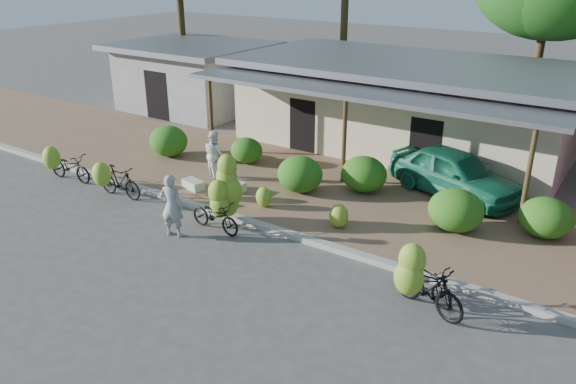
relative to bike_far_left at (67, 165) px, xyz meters
The scene contains 24 objects.
ground 7.86m from the bike_far_left, ahead, with size 100.00×100.00×0.00m, color #504D4A.
sidewalk 8.61m from the bike_far_left, 25.80° to the left, with size 60.00×6.00×0.12m, color #8D634C.
curb 7.79m from the bike_far_left, ahead, with size 60.00×0.25×0.15m, color #A8A399.
shop_main 12.44m from the bike_far_left, 51.32° to the left, with size 13.00×8.50×3.35m.
shop_grey 10.32m from the bike_far_left, 108.50° to the left, with size 7.00×6.00×3.15m.
hedge_0 3.72m from the bike_far_left, 71.82° to the left, with size 1.45×1.31×1.13m, color #285A14.
hedge_1 6.05m from the bike_far_left, 48.44° to the left, with size 1.17×1.06×0.91m, color #285A14.
hedge_2 7.79m from the bike_far_left, 25.43° to the left, with size 1.46×1.31×1.14m, color #285A14.
hedge_3 9.77m from the bike_far_left, 27.25° to the left, with size 1.45×1.30×1.13m, color #285A14.
hedge_4 12.42m from the bike_far_left, 15.78° to the left, with size 1.48×1.33×1.15m, color #285A14.
hedge_5 14.69m from the bike_far_left, 17.12° to the left, with size 1.38×1.24×1.07m, color #285A14.
bike_far_left is the anchor object (origin of this frame).
bike_left 2.50m from the bike_far_left, ahead, with size 1.71×1.18×1.34m.
bike_center 6.50m from the bike_far_left, ahead, with size 1.70×1.20×2.06m.
bike_right 12.61m from the bike_far_left, ahead, with size 1.91×1.42×1.77m.
bike_far_right 12.39m from the bike_far_left, ahead, with size 1.73×1.14×0.86m.
loose_banana_a 5.77m from the bike_far_left, 16.23° to the left, with size 0.56×0.47×0.70m, color #84C330.
loose_banana_b 7.02m from the bike_far_left, 14.48° to the left, with size 0.49×0.42×0.61m, color #84C330.
loose_banana_c 9.46m from the bike_far_left, 10.86° to the left, with size 0.54×0.46×0.68m, color #84C330.
sack_near 5.69m from the bike_far_left, 22.76° to the left, with size 0.85×0.40×0.30m, color silver.
sack_far 4.42m from the bike_far_left, 21.76° to the left, with size 0.75×0.38×0.28m, color silver.
vendor 5.82m from the bike_far_left, ahead, with size 0.64×0.42×1.75m, color #999999.
bystander 4.91m from the bike_far_left, 35.67° to the left, with size 0.77×0.60×1.59m, color white.
teal_van 12.52m from the bike_far_left, 27.31° to the left, with size 1.71×4.24×1.45m, color #1A7552.
Camera 1 is at (8.07, -9.15, 6.93)m, focal length 35.00 mm.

